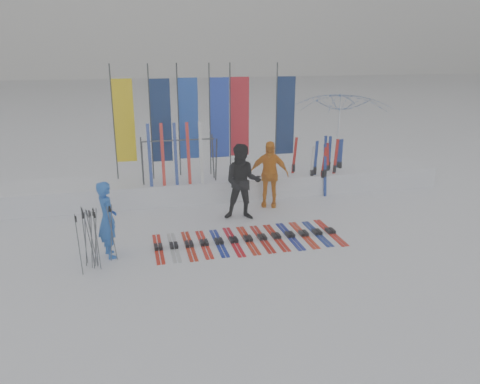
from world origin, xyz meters
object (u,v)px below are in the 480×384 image
object	(u,v)px
person_blue	(107,219)
ski_rack	(179,154)
person_black	(243,182)
tent_canopy	(340,134)
ski_row	(248,239)
person_yellow	(269,174)

from	to	relation	value
person_blue	ski_rack	world-z (taller)	ski_rack
person_black	tent_canopy	xyz separation A→B (m)	(4.08, 3.16, 0.48)
person_black	ski_rack	bearing A→B (deg)	144.33
ski_row	person_black	bearing A→B (deg)	81.39
tent_canopy	person_black	bearing A→B (deg)	-142.25
person_blue	tent_canopy	xyz separation A→B (m)	(7.33, 4.69, 0.64)
person_black	ski_row	world-z (taller)	person_black
person_yellow	ski_rack	size ratio (longest dim) A/B	0.89
person_blue	person_yellow	size ratio (longest dim) A/B	0.90
person_black	person_yellow	world-z (taller)	person_black
person_blue	person_black	size ratio (longest dim) A/B	0.84
person_black	ski_rack	size ratio (longest dim) A/B	0.95
person_blue	ski_row	xyz separation A→B (m)	(3.04, 0.11, -0.78)
tent_canopy	person_blue	bearing A→B (deg)	-147.36
ski_row	ski_rack	bearing A→B (deg)	110.63
tent_canopy	ski_row	world-z (taller)	tent_canopy
person_blue	tent_canopy	bearing A→B (deg)	-75.27
ski_row	ski_rack	size ratio (longest dim) A/B	2.06
person_black	ski_rack	distance (m)	2.24
person_blue	tent_canopy	size ratio (longest dim) A/B	0.51
person_blue	person_black	distance (m)	3.60
person_blue	ski_row	bearing A→B (deg)	-105.81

